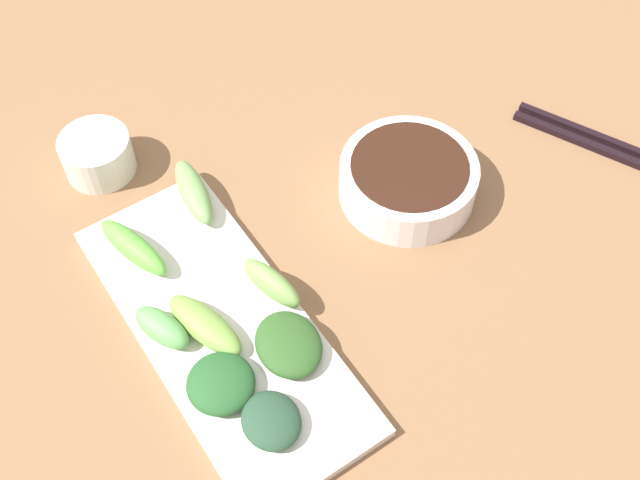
% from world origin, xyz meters
% --- Properties ---
extents(tabletop, '(2.10, 2.10, 0.02)m').
position_xyz_m(tabletop, '(0.00, 0.00, 0.01)').
color(tabletop, brown).
rests_on(tabletop, ground).
extents(sauce_bowl, '(0.14, 0.14, 0.05)m').
position_xyz_m(sauce_bowl, '(-0.13, -0.04, 0.04)').
color(sauce_bowl, white).
rests_on(sauce_bowl, tabletop).
extents(serving_plate, '(0.14, 0.35, 0.01)m').
position_xyz_m(serving_plate, '(0.12, -0.01, 0.03)').
color(serving_plate, silver).
rests_on(serving_plate, tabletop).
extents(broccoli_leafy_0, '(0.07, 0.08, 0.02)m').
position_xyz_m(broccoli_leafy_0, '(0.08, 0.05, 0.04)').
color(broccoli_leafy_0, '#2E5523').
rests_on(broccoli_leafy_0, serving_plate).
extents(broccoli_leafy_1, '(0.06, 0.06, 0.02)m').
position_xyz_m(broccoli_leafy_1, '(0.15, 0.05, 0.04)').
color(broccoli_leafy_1, '#255628').
rests_on(broccoli_leafy_1, serving_plate).
extents(broccoli_stalk_2, '(0.05, 0.10, 0.03)m').
position_xyz_m(broccoli_stalk_2, '(0.15, -0.12, 0.05)').
color(broccoli_stalk_2, '#63B541').
rests_on(broccoli_stalk_2, serving_plate).
extents(broccoli_stalk_3, '(0.05, 0.07, 0.03)m').
position_xyz_m(broccoli_stalk_3, '(0.17, -0.03, 0.04)').
color(broccoli_stalk_3, '#64AB5A').
rests_on(broccoli_stalk_3, serving_plate).
extents(broccoli_leafy_4, '(0.05, 0.06, 0.02)m').
position_xyz_m(broccoli_leafy_4, '(0.13, 0.10, 0.04)').
color(broccoli_leafy_4, '#274731').
rests_on(broccoli_leafy_4, serving_plate).
extents(broccoli_stalk_5, '(0.04, 0.09, 0.03)m').
position_xyz_m(broccoli_stalk_5, '(0.07, -0.15, 0.04)').
color(broccoli_stalk_5, '#76A55A').
rests_on(broccoli_stalk_5, serving_plate).
extents(broccoli_stalk_6, '(0.04, 0.07, 0.03)m').
position_xyz_m(broccoli_stalk_6, '(0.06, -0.01, 0.05)').
color(broccoli_stalk_6, '#78A551').
rests_on(broccoli_stalk_6, serving_plate).
extents(broccoli_stalk_7, '(0.05, 0.09, 0.02)m').
position_xyz_m(broccoli_stalk_7, '(0.13, -0.01, 0.04)').
color(broccoli_stalk_7, '#7AA245').
rests_on(broccoli_stalk_7, serving_plate).
extents(chopsticks, '(0.12, 0.22, 0.01)m').
position_xyz_m(chopsticks, '(-0.36, 0.04, 0.02)').
color(chopsticks, black).
rests_on(chopsticks, tabletop).
extents(tea_cup, '(0.08, 0.08, 0.05)m').
position_xyz_m(tea_cup, '(0.13, -0.25, 0.04)').
color(tea_cup, white).
rests_on(tea_cup, tabletop).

